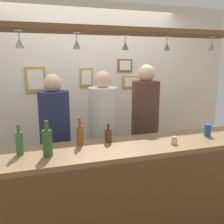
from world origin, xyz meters
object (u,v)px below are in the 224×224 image
picture_frame_upper_small (125,65)px  picture_frame_lower_pair (132,82)px  cupcake (174,140)px  picture_frame_crest (86,78)px  bottle_beer_green_import (19,142)px  person_right_brown_shirt (145,121)px  drink_can (208,130)px  person_middle_white_patterned_shirt (103,128)px  picture_frame_caricature (35,80)px  bottle_beer_amber_tall (80,134)px  bottle_beer_brown_stubby (108,135)px  person_left_navy_shirt (55,133)px  bottle_champagne_green (47,142)px

picture_frame_upper_small → picture_frame_lower_pair: picture_frame_upper_small is taller
cupcake → picture_frame_crest: bearing=109.0°
bottle_beer_green_import → person_right_brown_shirt: bearing=23.9°
picture_frame_crest → drink_can: bearing=-54.7°
person_right_brown_shirt → picture_frame_lower_pair: 0.82m
picture_frame_lower_pair → picture_frame_crest: bearing=180.0°
drink_can → person_middle_white_patterned_shirt: bearing=143.8°
picture_frame_caricature → picture_frame_lower_pair: bearing=0.0°
cupcake → picture_frame_crest: size_ratio=0.30×
bottle_beer_amber_tall → picture_frame_caricature: (-0.36, 1.26, 0.42)m
bottle_beer_green_import → cupcake: bearing=-6.8°
cupcake → picture_frame_caricature: size_ratio=0.23×
drink_can → bottle_beer_amber_tall: bearing=174.4°
drink_can → bottle_beer_brown_stubby: bearing=172.9°
person_middle_white_patterned_shirt → picture_frame_caricature: picture_frame_caricature is taller
bottle_beer_amber_tall → bottle_beer_green_import: bearing=-171.1°
person_left_navy_shirt → bottle_champagne_green: size_ratio=5.54×
bottle_beer_brown_stubby → picture_frame_caricature: 1.48m
bottle_beer_green_import → picture_frame_caricature: picture_frame_caricature is taller
person_middle_white_patterned_shirt → bottle_champagne_green: (-0.68, -0.75, 0.14)m
person_left_navy_shirt → person_right_brown_shirt: 1.11m
bottle_champagne_green → cupcake: (1.15, -0.06, -0.08)m
bottle_beer_brown_stubby → picture_frame_lower_pair: 1.51m
cupcake → picture_frame_lower_pair: (0.18, 1.50, 0.41)m
person_middle_white_patterned_shirt → picture_frame_lower_pair: 1.06m
person_left_navy_shirt → bottle_beer_amber_tall: bearing=-71.7°
picture_frame_upper_small → bottle_beer_green_import: bearing=-136.9°
bottle_beer_brown_stubby → picture_frame_lower_pair: size_ratio=0.60×
person_right_brown_shirt → picture_frame_caricature: person_right_brown_shirt is taller
drink_can → cupcake: bearing=-166.0°
drink_can → picture_frame_crest: picture_frame_crest is taller
person_right_brown_shirt → bottle_champagne_green: (-1.22, -0.75, 0.09)m
cupcake → picture_frame_caricature: 1.98m
picture_frame_caricature → person_left_navy_shirt: bearing=-76.1°
person_middle_white_patterned_shirt → picture_frame_caricature: size_ratio=4.97×
person_middle_white_patterned_shirt → picture_frame_crest: (-0.05, 0.70, 0.55)m
person_middle_white_patterned_shirt → picture_frame_crest: 0.89m
picture_frame_upper_small → picture_frame_lower_pair: (0.12, 0.00, -0.25)m
picture_frame_caricature → bottle_champagne_green: bearing=-87.8°
person_right_brown_shirt → cupcake: person_right_brown_shirt is taller
bottle_beer_green_import → cupcake: (1.37, -0.16, -0.07)m
bottle_beer_amber_tall → picture_frame_lower_pair: 1.66m
bottle_beer_brown_stubby → drink_can: (1.04, -0.13, -0.01)m
bottle_champagne_green → picture_frame_crest: (0.63, 1.45, 0.41)m
bottle_beer_amber_tall → picture_frame_upper_small: picture_frame_upper_small is taller
picture_frame_crest → picture_frame_caricature: picture_frame_caricature is taller
person_right_brown_shirt → cupcake: size_ratio=22.51×
person_middle_white_patterned_shirt → bottle_beer_amber_tall: 0.68m
bottle_beer_green_import → bottle_beer_amber_tall: (0.52, 0.08, -0.00)m
person_middle_white_patterned_shirt → bottle_champagne_green: person_middle_white_patterned_shirt is taller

